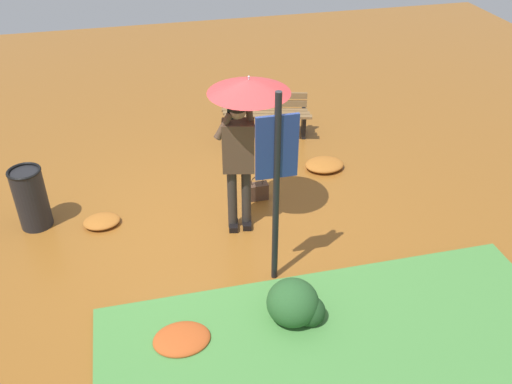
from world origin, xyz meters
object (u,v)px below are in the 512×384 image
at_px(person_with_umbrella, 244,117).
at_px(info_sign_post, 277,170).
at_px(park_bench, 266,115).
at_px(trash_bin, 31,198).
at_px(handbag, 257,191).

distance_m(person_with_umbrella, info_sign_post, 1.06).
relative_size(park_bench, trash_bin, 1.72).
relative_size(handbag, trash_bin, 0.44).
relative_size(person_with_umbrella, trash_bin, 2.45).
distance_m(person_with_umbrella, park_bench, 2.68).
xyz_separation_m(info_sign_post, handbag, (0.18, 1.59, -1.32)).
xyz_separation_m(info_sign_post, trash_bin, (-2.75, 1.67, -1.03)).
xyz_separation_m(person_with_umbrella, info_sign_post, (0.10, -1.05, -0.11)).
xyz_separation_m(info_sign_post, park_bench, (0.74, 3.32, -1.04)).
height_order(info_sign_post, handbag, info_sign_post).
bearing_deg(info_sign_post, handbag, 83.54).
bearing_deg(person_with_umbrella, park_bench, 69.59).
height_order(info_sign_post, park_bench, info_sign_post).
bearing_deg(person_with_umbrella, handbag, 62.22).
bearing_deg(handbag, park_bench, 72.06).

